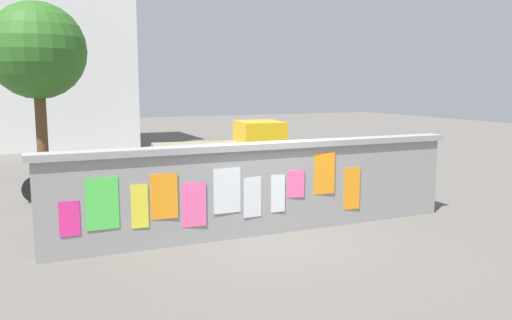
{
  "coord_description": "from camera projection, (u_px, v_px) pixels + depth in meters",
  "views": [
    {
      "loc": [
        -4.21,
        -8.95,
        2.86
      ],
      "look_at": [
        0.35,
        1.21,
        1.26
      ],
      "focal_mm": 36.51,
      "sensor_mm": 36.0,
      "label": 1
    }
  ],
  "objects": [
    {
      "name": "poster_wall",
      "position": [
        265.0,
        187.0,
        10.07
      ],
      "size": [
        8.52,
        0.42,
        1.78
      ],
      "color": "gray",
      "rests_on": "ground"
    },
    {
      "name": "bicycle_near",
      "position": [
        164.0,
        203.0,
        11.14
      ],
      "size": [
        1.66,
        0.58,
        0.95
      ],
      "color": "black",
      "rests_on": "ground"
    },
    {
      "name": "bicycle_far",
      "position": [
        58.0,
        187.0,
        12.87
      ],
      "size": [
        1.68,
        0.52,
        0.95
      ],
      "color": "black",
      "rests_on": "ground"
    },
    {
      "name": "person_walking",
      "position": [
        74.0,
        182.0,
        10.2
      ],
      "size": [
        0.47,
        0.47,
        1.62
      ],
      "color": "#338CBF",
      "rests_on": "ground"
    },
    {
      "name": "building_background",
      "position": [
        32.0,
        58.0,
        23.94
      ],
      "size": [
        9.05,
        5.07,
        8.18
      ],
      "color": "silver",
      "rests_on": "ground"
    },
    {
      "name": "motorcycle",
      "position": [
        260.0,
        194.0,
        11.58
      ],
      "size": [
        1.89,
        0.63,
        0.87
      ],
      "color": "black",
      "rests_on": "ground"
    },
    {
      "name": "tree_roadside",
      "position": [
        37.0,
        51.0,
        17.02
      ],
      "size": [
        3.18,
        3.18,
        5.59
      ],
      "color": "brown",
      "rests_on": "ground"
    },
    {
      "name": "auto_rickshaw_truck",
      "position": [
        226.0,
        156.0,
        14.7
      ],
      "size": [
        3.77,
        1.97,
        1.85
      ],
      "color": "black",
      "rests_on": "ground"
    },
    {
      "name": "ground",
      "position": [
        164.0,
        172.0,
        17.42
      ],
      "size": [
        60.0,
        60.0,
        0.0
      ],
      "primitive_type": "plane",
      "color": "#605B56"
    }
  ]
}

